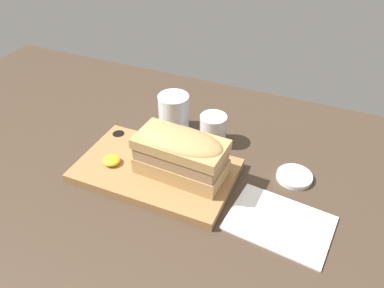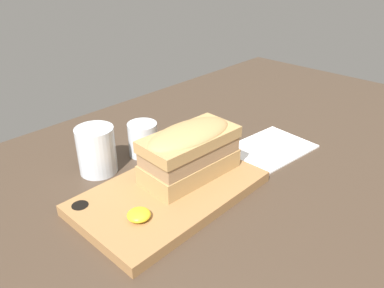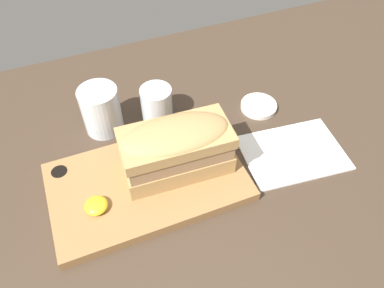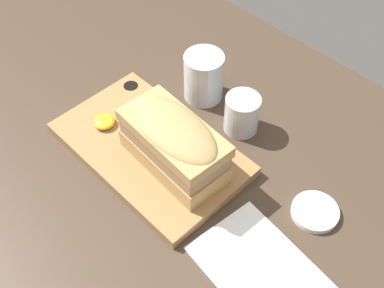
% 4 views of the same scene
% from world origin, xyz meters
% --- Properties ---
extents(dining_table, '(1.69, 1.00, 0.02)m').
position_xyz_m(dining_table, '(0.00, 0.00, 0.01)').
color(dining_table, '#423326').
rests_on(dining_table, ground).
extents(serving_board, '(0.34, 0.20, 0.02)m').
position_xyz_m(serving_board, '(-0.08, 0.06, 0.03)').
color(serving_board, '#9E7042').
rests_on(serving_board, dining_table).
extents(sandwich, '(0.19, 0.10, 0.10)m').
position_xyz_m(sandwich, '(-0.02, 0.06, 0.09)').
color(sandwich, tan).
rests_on(sandwich, serving_board).
extents(mustard_dollop, '(0.04, 0.04, 0.02)m').
position_xyz_m(mustard_dollop, '(-0.17, 0.03, 0.05)').
color(mustard_dollop, gold).
rests_on(mustard_dollop, serving_board).
extents(water_glass, '(0.08, 0.08, 0.10)m').
position_xyz_m(water_glass, '(-0.12, 0.23, 0.06)').
color(water_glass, silver).
rests_on(water_glass, dining_table).
extents(wine_glass, '(0.06, 0.06, 0.07)m').
position_xyz_m(wine_glass, '(-0.01, 0.22, 0.05)').
color(wine_glass, silver).
rests_on(wine_glass, dining_table).
extents(napkin, '(0.20, 0.15, 0.00)m').
position_xyz_m(napkin, '(0.20, 0.03, 0.02)').
color(napkin, white).
rests_on(napkin, dining_table).
extents(condiment_dish, '(0.08, 0.08, 0.01)m').
position_xyz_m(condiment_dish, '(0.20, 0.16, 0.03)').
color(condiment_dish, white).
rests_on(condiment_dish, dining_table).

